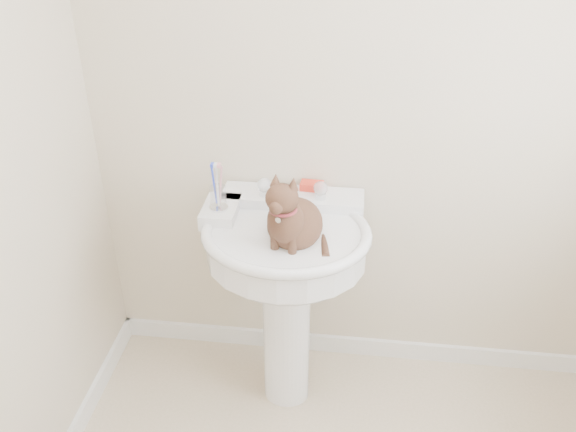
% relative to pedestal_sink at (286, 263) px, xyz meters
% --- Properties ---
extents(wall_back, '(2.20, 0.00, 2.50)m').
position_rel_pedestal_sink_xyz_m(wall_back, '(0.28, 0.29, 0.55)').
color(wall_back, beige).
rests_on(wall_back, ground).
extents(baseboard_back, '(2.20, 0.02, 0.09)m').
position_rel_pedestal_sink_xyz_m(baseboard_back, '(0.28, 0.28, -0.65)').
color(baseboard_back, white).
rests_on(baseboard_back, floor).
extents(pedestal_sink, '(0.65, 0.63, 0.89)m').
position_rel_pedestal_sink_xyz_m(pedestal_sink, '(0.00, 0.00, 0.00)').
color(pedestal_sink, white).
rests_on(pedestal_sink, floor).
extents(faucet, '(0.28, 0.12, 0.14)m').
position_rel_pedestal_sink_xyz_m(faucet, '(0.00, 0.16, 0.23)').
color(faucet, silver).
rests_on(faucet, pedestal_sink).
extents(soap_bar, '(0.09, 0.06, 0.03)m').
position_rel_pedestal_sink_xyz_m(soap_bar, '(0.07, 0.25, 0.21)').
color(soap_bar, red).
rests_on(soap_bar, pedestal_sink).
extents(toothbrush_cup, '(0.07, 0.07, 0.18)m').
position_rel_pedestal_sink_xyz_m(toothbrush_cup, '(-0.26, 0.06, 0.24)').
color(toothbrush_cup, silver).
rests_on(toothbrush_cup, pedestal_sink).
extents(cat, '(0.22, 0.28, 0.41)m').
position_rel_pedestal_sink_xyz_m(cat, '(0.03, -0.06, 0.23)').
color(cat, brown).
rests_on(cat, pedestal_sink).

